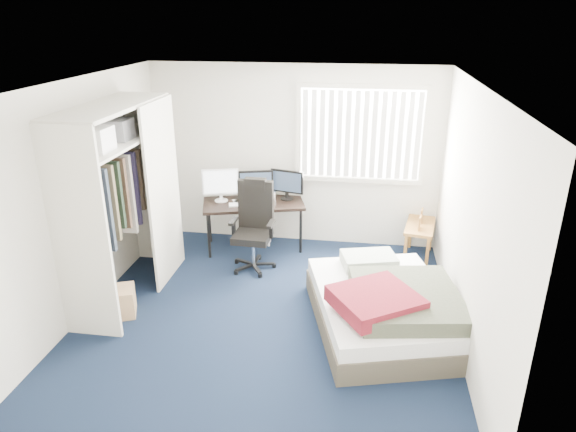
% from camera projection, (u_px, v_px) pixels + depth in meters
% --- Properties ---
extents(ground, '(4.20, 4.20, 0.00)m').
position_uv_depth(ground, '(267.00, 316.00, 5.65)').
color(ground, black).
rests_on(ground, ground).
extents(room_shell, '(4.20, 4.20, 4.20)m').
position_uv_depth(room_shell, '(264.00, 186.00, 5.09)').
color(room_shell, silver).
rests_on(room_shell, ground).
extents(window_assembly, '(1.72, 0.09, 1.32)m').
position_uv_depth(window_assembly, '(361.00, 135.00, 6.81)').
color(window_assembly, white).
rests_on(window_assembly, ground).
extents(closet, '(0.64, 1.84, 2.22)m').
position_uv_depth(closet, '(120.00, 185.00, 5.63)').
color(closet, beige).
rests_on(closet, ground).
extents(desk, '(1.49, 0.99, 1.14)m').
position_uv_depth(desk, '(253.00, 199.00, 7.07)').
color(desk, black).
rests_on(desk, ground).
extents(office_chair, '(0.57, 0.57, 1.16)m').
position_uv_depth(office_chair, '(254.00, 234.00, 6.61)').
color(office_chair, black).
rests_on(office_chair, ground).
extents(footstool, '(0.29, 0.24, 0.22)m').
position_uv_depth(footstool, '(262.00, 233.00, 7.35)').
color(footstool, white).
rests_on(footstool, ground).
extents(nightstand, '(0.47, 0.77, 0.67)m').
position_uv_depth(nightstand, '(420.00, 229.00, 6.82)').
color(nightstand, brown).
rests_on(nightstand, ground).
extents(bed, '(1.79, 2.11, 0.61)m').
position_uv_depth(bed, '(386.00, 306.00, 5.35)').
color(bed, '#443D31').
rests_on(bed, ground).
extents(pine_box, '(0.51, 0.45, 0.32)m').
position_uv_depth(pine_box, '(115.00, 302.00, 5.62)').
color(pine_box, '#A08050').
rests_on(pine_box, ground).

